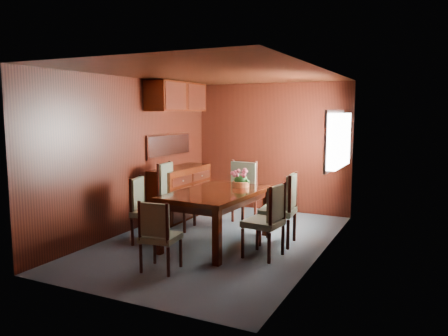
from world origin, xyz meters
The scene contains 11 objects.
ground centered at (0.00, 0.00, 0.00)m, with size 4.50×4.50×0.00m, color #3D4B54.
room_shell centered at (-0.10, 0.33, 1.63)m, with size 3.06×4.52×2.41m.
sideboard centered at (-1.25, 1.00, 0.45)m, with size 0.48×1.40×0.90m, color black.
dining_table centered at (0.05, -0.15, 0.66)m, with size 1.11×1.68×0.76m.
chair_left_near centered at (-0.93, -0.51, 0.53)m, with size 0.54×0.55×0.95m.
chair_left_far centered at (-0.98, 0.32, 0.60)m, with size 0.56×0.58×1.07m.
chair_right_near centered at (0.91, -0.37, 0.54)m, with size 0.49×0.51×0.97m.
chair_right_far centered at (0.90, 0.27, 0.57)m, with size 0.50×0.52×1.02m.
chair_head centered at (-0.07, -1.41, 0.48)m, with size 0.45×0.43×0.86m.
chair_foot centered at (-0.07, 0.95, 0.59)m, with size 0.56×0.54×1.07m.
flower_centerpiece centered at (0.21, 0.34, 0.90)m, with size 0.28×0.28×0.28m.
Camera 1 is at (2.78, -5.53, 1.88)m, focal length 35.00 mm.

